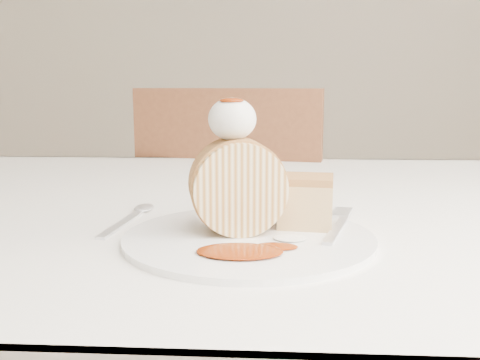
{
  "coord_description": "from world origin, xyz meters",
  "views": [
    {
      "loc": [
        -0.04,
        -0.55,
        0.91
      ],
      "look_at": [
        -0.07,
        0.01,
        0.81
      ],
      "focal_mm": 40.0,
      "sensor_mm": 36.0,
      "label": 1
    }
  ],
  "objects": [
    {
      "name": "caramel_drizzle",
      "position": [
        -0.08,
        0.01,
        0.9
      ],
      "size": [
        0.03,
        0.02,
        0.01
      ],
      "primitive_type": "ellipsoid",
      "color": "maroon",
      "rests_on": "whipped_cream"
    },
    {
      "name": "cake_chunk",
      "position": [
        0.0,
        0.04,
        0.78
      ],
      "size": [
        0.06,
        0.06,
        0.05
      ],
      "primitive_type": "cube",
      "rotation": [
        0.0,
        0.0,
        -0.11
      ],
      "color": "#B27E43",
      "rests_on": "plate"
    },
    {
      "name": "fork",
      "position": [
        0.04,
        0.02,
        0.76
      ],
      "size": [
        0.06,
        0.16,
        0.0
      ],
      "primitive_type": "cube",
      "rotation": [
        0.0,
        0.0,
        -0.28
      ],
      "color": "silver",
      "rests_on": "plate"
    },
    {
      "name": "plate",
      "position": [
        -0.06,
        -0.0,
        0.75
      ],
      "size": [
        0.29,
        0.29,
        0.01
      ],
      "primitive_type": "cylinder",
      "rotation": [
        0.0,
        0.0,
        -0.11
      ],
      "color": "white",
      "rests_on": "table"
    },
    {
      "name": "whipped_cream",
      "position": [
        -0.08,
        0.01,
        0.88
      ],
      "size": [
        0.05,
        0.05,
        0.05
      ],
      "primitive_type": "ellipsoid",
      "color": "white",
      "rests_on": "roulade_slice"
    },
    {
      "name": "caramel_pool",
      "position": [
        -0.06,
        -0.07,
        0.76
      ],
      "size": [
        0.09,
        0.06,
        0.0
      ],
      "primitive_type": null,
      "rotation": [
        0.0,
        0.0,
        -0.11
      ],
      "color": "maroon",
      "rests_on": "plate"
    },
    {
      "name": "spoon",
      "position": [
        -0.21,
        0.05,
        0.75
      ],
      "size": [
        0.04,
        0.15,
        0.0
      ],
      "primitive_type": "cube",
      "rotation": [
        0.0,
        0.0,
        -0.11
      ],
      "color": "silver",
      "rests_on": "table"
    },
    {
      "name": "table",
      "position": [
        0.0,
        0.2,
        0.66
      ],
      "size": [
        1.4,
        0.9,
        0.75
      ],
      "color": "white",
      "rests_on": "ground"
    },
    {
      "name": "roulade_slice",
      "position": [
        -0.07,
        0.01,
        0.81
      ],
      "size": [
        0.11,
        0.07,
        0.1
      ],
      "primitive_type": "cylinder",
      "rotation": [
        1.57,
        0.0,
        0.21
      ],
      "color": "beige",
      "rests_on": "plate"
    },
    {
      "name": "chair_far",
      "position": [
        -0.12,
        0.75,
        0.52
      ],
      "size": [
        0.5,
        0.5,
        0.91
      ],
      "rotation": [
        0.0,
        0.0,
        2.97
      ],
      "color": "brown",
      "rests_on": "ground"
    }
  ]
}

